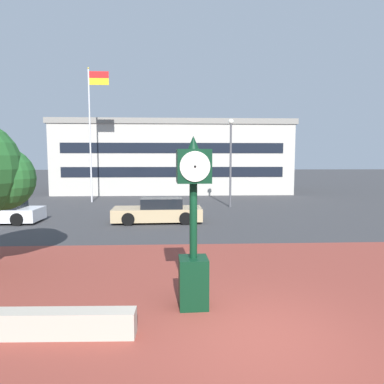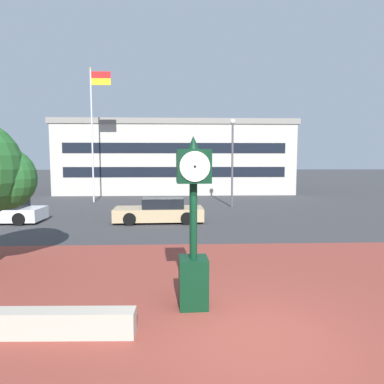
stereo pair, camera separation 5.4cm
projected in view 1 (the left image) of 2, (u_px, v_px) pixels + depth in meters
name	position (u px, v px, depth m)	size (l,w,h in m)	color
ground_plane	(254.00, 336.00, 6.54)	(200.00, 200.00, 0.00)	#38383A
plaza_brick_paving	(240.00, 302.00, 8.05)	(44.00, 11.04, 0.01)	brown
planter_wall	(49.00, 324.00, 6.47)	(3.20, 0.40, 0.50)	#ADA393
street_clock	(193.00, 227.00, 7.64)	(0.74, 0.84, 3.79)	black
car_street_near	(158.00, 211.00, 18.21)	(4.64, 2.03, 1.28)	tan
car_street_mid	(1.00, 212.00, 18.00)	(4.11, 1.97, 1.28)	silver
flagpole_primary	(92.00, 125.00, 26.07)	(1.55, 0.14, 9.99)	silver
civic_building	(174.00, 157.00, 35.86)	(22.29, 10.20, 6.86)	#B2ADA3
street_lamp_post	(231.00, 153.00, 23.63)	(0.36, 0.36, 5.96)	#4C4C51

